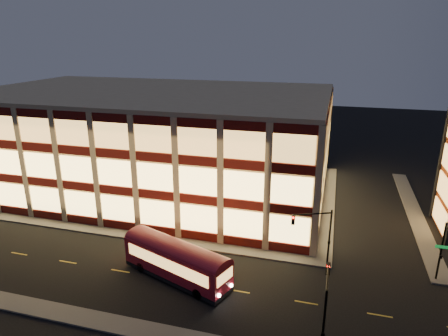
% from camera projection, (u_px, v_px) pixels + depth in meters
% --- Properties ---
extents(ground, '(200.00, 200.00, 0.00)m').
position_uv_depth(ground, '(116.00, 237.00, 45.68)').
color(ground, black).
rests_on(ground, ground).
extents(sidewalk_office_south, '(54.00, 2.00, 0.15)m').
position_uv_depth(sidewalk_office_south, '(98.00, 230.00, 47.35)').
color(sidewalk_office_south, '#514F4C').
rests_on(sidewalk_office_south, ground).
extents(sidewalk_office_east, '(2.00, 30.00, 0.15)m').
position_uv_depth(sidewalk_office_east, '(327.00, 202.00, 55.23)').
color(sidewalk_office_east, '#514F4C').
rests_on(sidewalk_office_east, ground).
extents(sidewalk_tower_west, '(2.00, 30.00, 0.15)m').
position_uv_depth(sidewalk_tower_west, '(414.00, 211.00, 52.39)').
color(sidewalk_tower_west, '#514F4C').
rests_on(sidewalk_tower_west, ground).
extents(sidewalk_near, '(100.00, 2.00, 0.15)m').
position_uv_depth(sidewalk_near, '(36.00, 308.00, 33.79)').
color(sidewalk_near, '#514F4C').
rests_on(sidewalk_near, ground).
extents(office_building, '(50.45, 30.45, 14.50)m').
position_uv_depth(office_building, '(153.00, 139.00, 59.59)').
color(office_building, tan).
rests_on(office_building, ground).
extents(traffic_signal_far, '(3.79, 1.87, 6.00)m').
position_uv_depth(traffic_signal_far, '(317.00, 229.00, 38.86)').
color(traffic_signal_far, black).
rests_on(traffic_signal_far, ground).
extents(traffic_signal_right, '(1.20, 4.37, 6.00)m').
position_uv_depth(traffic_signal_right, '(447.00, 249.00, 35.16)').
color(traffic_signal_right, black).
rests_on(traffic_signal_right, ground).
extents(traffic_signal_near, '(0.32, 4.45, 6.00)m').
position_uv_depth(traffic_signal_near, '(326.00, 301.00, 28.23)').
color(traffic_signal_near, black).
rests_on(traffic_signal_near, ground).
extents(trolley_bus, '(11.48, 6.52, 3.79)m').
position_uv_depth(trolley_bus, '(176.00, 259.00, 37.36)').
color(trolley_bus, maroon).
rests_on(trolley_bus, ground).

